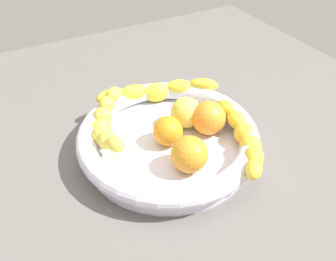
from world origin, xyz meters
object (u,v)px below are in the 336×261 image
at_px(orange_front, 187,155).
at_px(orange_mid_left, 169,131).
at_px(banana_draped_right, 244,138).
at_px(apple_yellow, 186,113).
at_px(fruit_bowl, 168,138).
at_px(orange_mid_right, 209,118).
at_px(banana_draped_left, 157,91).
at_px(banana_arching_top, 106,124).

height_order(orange_front, orange_mid_left, orange_front).
distance_m(banana_draped_right, apple_yellow, 0.13).
bearing_deg(fruit_bowl, orange_mid_right, 84.77).
relative_size(banana_draped_left, banana_arching_top, 1.38).
bearing_deg(orange_front, banana_draped_left, 166.99).
relative_size(banana_draped_left, banana_draped_right, 1.25).
xyz_separation_m(banana_draped_right, banana_arching_top, (-0.16, -0.21, 0.00)).
bearing_deg(orange_mid_left, banana_arching_top, -125.02).
bearing_deg(banana_draped_right, orange_front, -93.78).
bearing_deg(banana_draped_right, fruit_bowl, -126.90).
bearing_deg(banana_draped_right, orange_mid_right, -160.39).
xyz_separation_m(fruit_bowl, banana_draped_right, (0.09, 0.11, 0.02)).
relative_size(orange_front, apple_yellow, 1.04).
bearing_deg(orange_mid_left, banana_draped_right, 52.50).
height_order(banana_draped_left, orange_mid_left, orange_mid_left).
bearing_deg(banana_arching_top, orange_front, 32.34).
bearing_deg(apple_yellow, orange_mid_right, 36.45).
height_order(orange_mid_right, apple_yellow, orange_mid_right).
xyz_separation_m(fruit_bowl, banana_draped_left, (-0.13, 0.04, 0.02)).
bearing_deg(apple_yellow, banana_arching_top, -104.28).
bearing_deg(apple_yellow, banana_draped_right, 25.79).
xyz_separation_m(banana_draped_left, banana_draped_right, (0.22, 0.07, -0.00)).
relative_size(banana_draped_right, orange_front, 3.20).
distance_m(orange_front, apple_yellow, 0.13).
xyz_separation_m(fruit_bowl, orange_mid_right, (0.01, 0.09, 0.02)).
xyz_separation_m(orange_front, orange_mid_right, (-0.07, 0.09, 0.00)).
relative_size(fruit_bowl, banana_draped_left, 1.32).
distance_m(banana_draped_left, orange_mid_left, 0.14).
relative_size(fruit_bowl, banana_arching_top, 1.82).
height_order(banana_arching_top, orange_front, orange_front).
xyz_separation_m(banana_arching_top, orange_mid_right, (0.08, 0.19, -0.00)).
xyz_separation_m(fruit_bowl, orange_front, (0.08, -0.00, 0.02)).
distance_m(fruit_bowl, banana_draped_right, 0.14).
bearing_deg(orange_mid_right, apple_yellow, -143.55).
relative_size(fruit_bowl, banana_draped_right, 1.65).
xyz_separation_m(banana_draped_right, orange_front, (-0.01, -0.12, 0.00)).
relative_size(banana_arching_top, orange_front, 2.90).
distance_m(banana_draped_right, orange_mid_right, 0.08).
xyz_separation_m(banana_arching_top, apple_yellow, (0.04, 0.16, -0.00)).
bearing_deg(banana_arching_top, orange_mid_right, 66.98).
bearing_deg(orange_mid_left, banana_draped_left, 162.38).
distance_m(orange_mid_left, orange_mid_right, 0.09).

